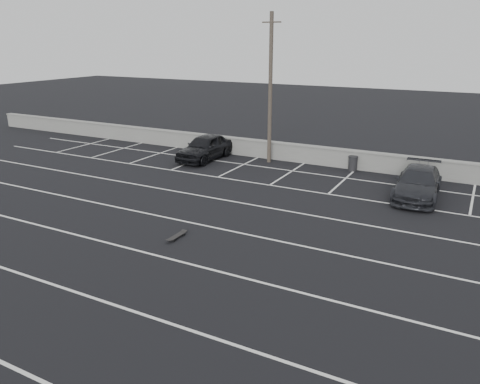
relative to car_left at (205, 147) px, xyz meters
The scene contains 8 objects.
ground 12.85m from the car_left, 68.98° to the right, with size 120.00×120.00×0.00m, color black.
seawall 5.03m from the car_left, 23.82° to the left, with size 50.00×0.45×1.06m.
stall_lines 8.84m from the car_left, 59.15° to the right, with size 36.00×20.05×0.01m.
car_left is the anchor object (origin of this frame).
car_right 12.38m from the car_left, ahead, with size 1.88×4.63×1.34m, color #232429.
utility_pole 5.16m from the car_left, 18.72° to the left, with size 1.11×0.22×8.32m.
trash_bin 8.66m from the car_left, 10.86° to the left, with size 0.63×0.63×0.81m.
skateboard 11.77m from the car_left, 63.12° to the right, with size 0.25×0.87×0.11m.
Camera 1 is at (10.07, -11.22, 6.89)m, focal length 35.00 mm.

